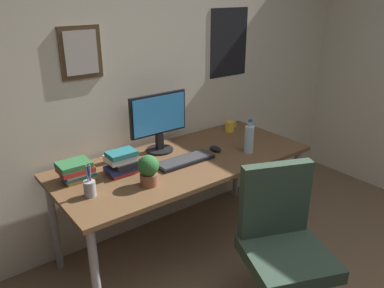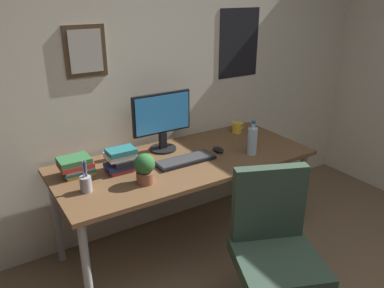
% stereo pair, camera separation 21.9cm
% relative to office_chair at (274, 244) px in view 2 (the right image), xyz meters
% --- Properties ---
extents(wall_back, '(4.40, 0.10, 2.60)m').
position_rel_office_chair_xyz_m(wall_back, '(-0.05, 1.35, 0.77)').
color(wall_back, beige).
rests_on(wall_back, ground_plane).
extents(desk, '(1.83, 0.79, 0.73)m').
position_rel_office_chair_xyz_m(desk, '(-0.06, 0.87, 0.14)').
color(desk, brown).
rests_on(desk, ground_plane).
extents(office_chair, '(0.60, 0.61, 0.95)m').
position_rel_office_chair_xyz_m(office_chair, '(0.00, 0.00, 0.00)').
color(office_chair, '#334738').
rests_on(office_chair, ground_plane).
extents(monitor, '(0.46, 0.20, 0.43)m').
position_rel_office_chair_xyz_m(monitor, '(-0.10, 1.11, 0.45)').
color(monitor, black).
rests_on(monitor, desk).
extents(keyboard, '(0.43, 0.15, 0.03)m').
position_rel_office_chair_xyz_m(keyboard, '(-0.08, 0.83, 0.22)').
color(keyboard, black).
rests_on(keyboard, desk).
extents(computer_mouse, '(0.06, 0.11, 0.04)m').
position_rel_office_chair_xyz_m(computer_mouse, '(0.22, 0.85, 0.22)').
color(computer_mouse, black).
rests_on(computer_mouse, desk).
extents(water_bottle, '(0.07, 0.07, 0.25)m').
position_rel_office_chair_xyz_m(water_bottle, '(0.40, 0.69, 0.31)').
color(water_bottle, silver).
rests_on(water_bottle, desk).
extents(coffee_mug_near, '(0.12, 0.08, 0.09)m').
position_rel_office_chair_xyz_m(coffee_mug_near, '(0.59, 1.10, 0.25)').
color(coffee_mug_near, yellow).
rests_on(coffee_mug_near, desk).
extents(potted_plant, '(0.13, 0.13, 0.20)m').
position_rel_office_chair_xyz_m(potted_plant, '(-0.45, 0.69, 0.31)').
color(potted_plant, brown).
rests_on(potted_plant, desk).
extents(pen_cup, '(0.07, 0.07, 0.20)m').
position_rel_office_chair_xyz_m(pen_cup, '(-0.80, 0.78, 0.26)').
color(pen_cup, '#9EA0A5').
rests_on(pen_cup, desk).
extents(book_stack_left, '(0.22, 0.16, 0.12)m').
position_rel_office_chair_xyz_m(book_stack_left, '(-0.78, 1.03, 0.27)').
color(book_stack_left, gold).
rests_on(book_stack_left, desk).
extents(book_stack_right, '(0.22, 0.17, 0.15)m').
position_rel_office_chair_xyz_m(book_stack_right, '(-0.50, 0.94, 0.28)').
color(book_stack_right, '#B22D28').
rests_on(book_stack_right, desk).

